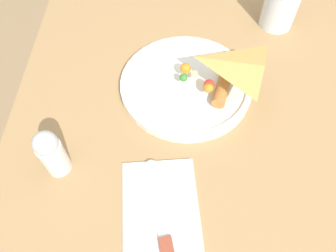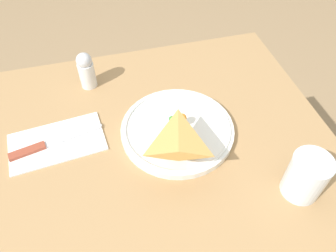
# 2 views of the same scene
# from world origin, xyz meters

# --- Properties ---
(dining_table) EXTENTS (0.91, 0.75, 0.71)m
(dining_table) POSITION_xyz_m (0.00, 0.00, 0.59)
(dining_table) COLOR #A87F51
(dining_table) RESTS_ON ground_plane
(plate_pizza) EXTENTS (0.25, 0.25, 0.05)m
(plate_pizza) POSITION_xyz_m (0.12, 0.05, 0.73)
(plate_pizza) COLOR white
(plate_pizza) RESTS_ON dining_table
(milk_glass) EXTENTS (0.07, 0.07, 0.10)m
(milk_glass) POSITION_xyz_m (0.31, -0.15, 0.75)
(milk_glass) COLOR white
(milk_glass) RESTS_ON dining_table
(napkin_folded) EXTENTS (0.21, 0.14, 0.00)m
(napkin_folded) POSITION_xyz_m (-0.14, 0.09, 0.71)
(napkin_folded) COLOR white
(napkin_folded) RESTS_ON dining_table
(butter_knife) EXTENTS (0.20, 0.06, 0.01)m
(butter_knife) POSITION_xyz_m (-0.15, 0.09, 0.72)
(butter_knife) COLOR #99422D
(butter_knife) RESTS_ON napkin_folded
(salt_shaker) EXTENTS (0.04, 0.04, 0.10)m
(salt_shaker) POSITION_xyz_m (-0.05, 0.26, 0.76)
(salt_shaker) COLOR silver
(salt_shaker) RESTS_ON dining_table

